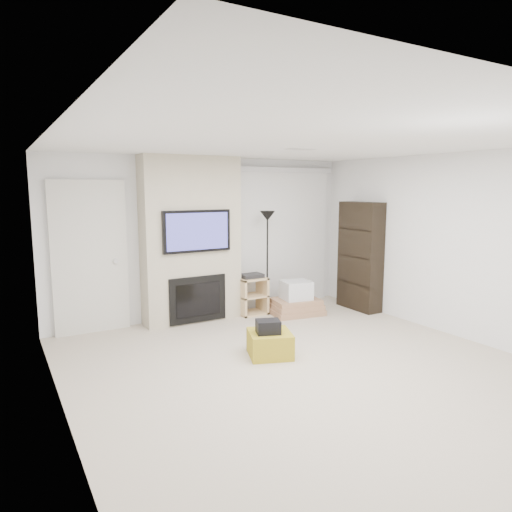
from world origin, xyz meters
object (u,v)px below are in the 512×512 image
box_stack (296,301)px  bookshelf (360,256)px  av_stand (252,293)px  floor_lamp (267,233)px  ottoman (270,344)px

box_stack → bookshelf: bookshelf is taller
box_stack → av_stand: bearing=149.8°
floor_lamp → av_stand: size_ratio=2.52×
bookshelf → floor_lamp: bearing=158.1°
floor_lamp → av_stand: 1.00m
floor_lamp → bookshelf: (1.46, -0.59, -0.41)m
bookshelf → box_stack: bearing=166.4°
av_stand → bookshelf: size_ratio=0.37×
av_stand → bookshelf: 1.93m
bookshelf → av_stand: bearing=160.0°
floor_lamp → box_stack: floor_lamp is taller
bookshelf → ottoman: bearing=-155.7°
av_stand → box_stack: 0.73m
box_stack → floor_lamp: bearing=137.8°
floor_lamp → bookshelf: size_ratio=0.92×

